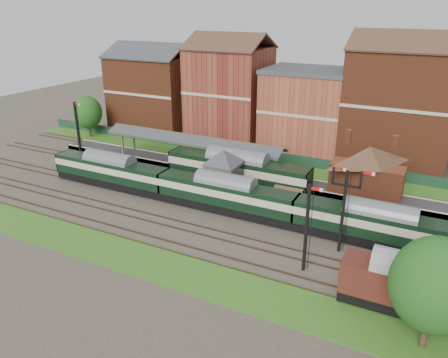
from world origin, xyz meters
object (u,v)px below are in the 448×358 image
at_px(dmu_train, 225,194).
at_px(goods_van_a, 384,282).
at_px(signal_box, 223,173).
at_px(platform_railcar, 237,170).
at_px(semaphore_bracket, 344,206).

distance_m(dmu_train, goods_van_a, 19.93).
bearing_deg(signal_box, platform_railcar, 84.88).
bearing_deg(goods_van_a, dmu_train, 153.15).
height_order(semaphore_bracket, platform_railcar, semaphore_bracket).
xyz_separation_m(semaphore_bracket, goods_van_a, (4.67, -6.50, -2.49)).
xyz_separation_m(signal_box, semaphore_bracket, (15.04, -5.75, 1.44)).
height_order(signal_box, dmu_train, signal_box).
height_order(signal_box, goods_van_a, signal_box).
distance_m(signal_box, platform_railcar, 3.35).
bearing_deg(semaphore_bracket, goods_van_a, -54.30).
xyz_separation_m(signal_box, dmu_train, (1.93, -3.25, -1.02)).
bearing_deg(platform_railcar, semaphore_bracket, -31.39).
relative_size(signal_box, dmu_train, 0.13).
height_order(semaphore_bracket, goods_van_a, semaphore_bracket).
bearing_deg(dmu_train, signal_box, 120.66).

